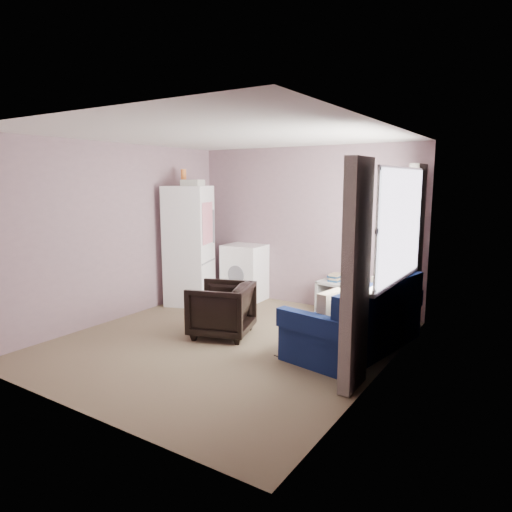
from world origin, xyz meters
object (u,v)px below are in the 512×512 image
(washing_machine, at_px, (247,271))
(sofa, at_px, (359,324))
(armchair, at_px, (221,307))
(fridge, at_px, (189,245))
(side_table, at_px, (335,294))

(washing_machine, xyz_separation_m, sofa, (2.42, -1.23, -0.17))
(armchair, xyz_separation_m, washing_machine, (-0.77, 1.72, 0.10))
(fridge, distance_m, side_table, 2.42)
(washing_machine, bearing_deg, sofa, -29.01)
(armchair, xyz_separation_m, fridge, (-1.37, 0.97, 0.58))
(side_table, distance_m, sofa, 1.52)
(washing_machine, relative_size, sofa, 0.46)
(fridge, relative_size, sofa, 1.07)
(sofa, bearing_deg, washing_machine, 162.90)
(side_table, bearing_deg, armchair, -115.08)
(fridge, distance_m, sofa, 3.13)
(armchair, distance_m, fridge, 1.78)
(fridge, height_order, washing_machine, fridge)
(armchair, distance_m, washing_machine, 1.89)
(armchair, height_order, fridge, fridge)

